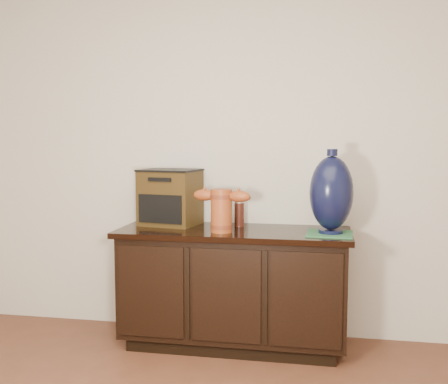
% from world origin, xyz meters
% --- Properties ---
extents(room, '(5.00, 5.00, 5.00)m').
position_xyz_m(room, '(0.00, 0.00, 1.30)').
color(room, '#552D1D').
rests_on(room, ground).
extents(sideboard, '(1.46, 0.56, 0.75)m').
position_xyz_m(sideboard, '(0.00, 2.23, 0.39)').
color(sideboard, black).
rests_on(sideboard, ground).
extents(terracotta_vessel, '(0.38, 0.16, 0.26)m').
position_xyz_m(terracotta_vessel, '(-0.06, 2.12, 0.90)').
color(terracotta_vessel, '#9F461C').
rests_on(terracotta_vessel, sideboard).
extents(tv_radio, '(0.42, 0.36, 0.37)m').
position_xyz_m(tv_radio, '(-0.45, 2.34, 0.94)').
color(tv_radio, '#37260D').
rests_on(tv_radio, sideboard).
extents(green_mat, '(0.29, 0.29, 0.01)m').
position_xyz_m(green_mat, '(0.60, 2.17, 0.76)').
color(green_mat, '#2C6239').
rests_on(green_mat, sideboard).
extents(lamp_base, '(0.28, 0.28, 0.50)m').
position_xyz_m(lamp_base, '(0.60, 2.17, 1.00)').
color(lamp_base, black).
rests_on(lamp_base, green_mat).
extents(spray_can, '(0.06, 0.06, 0.18)m').
position_xyz_m(spray_can, '(0.02, 2.35, 0.84)').
color(spray_can, '#601E10').
rests_on(spray_can, sideboard).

